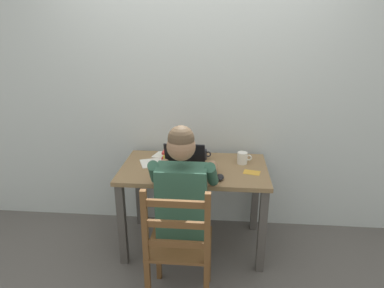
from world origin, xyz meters
The scene contains 13 objects.
ground_plane centered at (0.00, 0.00, 0.00)m, with size 8.00×8.00×0.00m, color #56514C.
back_wall centered at (0.00, 0.42, 1.30)m, with size 6.00×0.04×2.60m.
desk centered at (0.00, 0.00, 0.64)m, with size 1.20×0.69×0.75m.
seated_person centered at (-0.04, -0.42, 0.70)m, with size 0.50×0.60×1.26m.
wooden_chair centered at (-0.04, -0.70, 0.47)m, with size 0.42×0.42×0.96m.
laptop centered at (-0.08, -0.11, 0.80)m, with size 0.33×0.32×0.22m.
computer_mouse centered at (0.22, -0.21, 0.77)m, with size 0.06×0.10×0.03m, color black.
coffee_mug_white centered at (0.40, 0.11, 0.80)m, with size 0.12×0.09×0.10m.
coffee_mug_dark centered at (0.06, 0.18, 0.79)m, with size 0.12×0.09×0.09m.
book_stack_main centered at (-0.20, 0.16, 0.79)m, with size 0.21×0.16×0.07m.
paper_pile_near_laptop centered at (-0.36, 0.05, 0.75)m, with size 0.19×0.19×0.01m, color silver.
paper_pile_back_corner centered at (-0.26, 0.21, 0.76)m, with size 0.23×0.16×0.01m, color silver.
landscape_photo_print centered at (0.47, -0.07, 0.75)m, with size 0.13×0.09×0.00m, color gold.
Camera 1 is at (0.21, -2.58, 1.88)m, focal length 31.87 mm.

